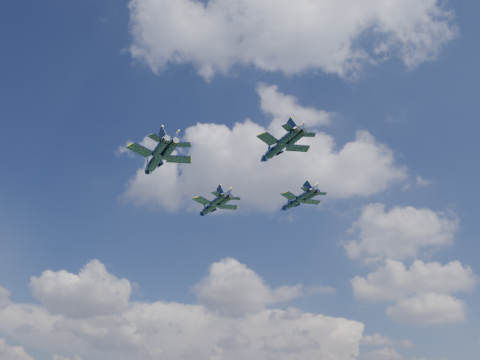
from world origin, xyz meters
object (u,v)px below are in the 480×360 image
Objects in this scene: jet_slot at (276,149)px; jet_lead at (211,207)px; jet_left at (155,160)px; jet_right at (294,202)px.

jet_lead is at bearing 87.67° from jet_slot.
jet_left is at bearing -146.92° from jet_lead.
jet_slot is at bearing -93.82° from jet_lead.
jet_left reaches higher than jet_lead.
jet_right is 0.92× the size of jet_slot.
jet_lead is 24.17m from jet_left.
jet_left is 1.21× the size of jet_slot.
jet_left is 1.31× the size of jet_right.
jet_slot is (-1.28, -21.88, 2.05)m from jet_right.
jet_lead is 31.84m from jet_slot.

